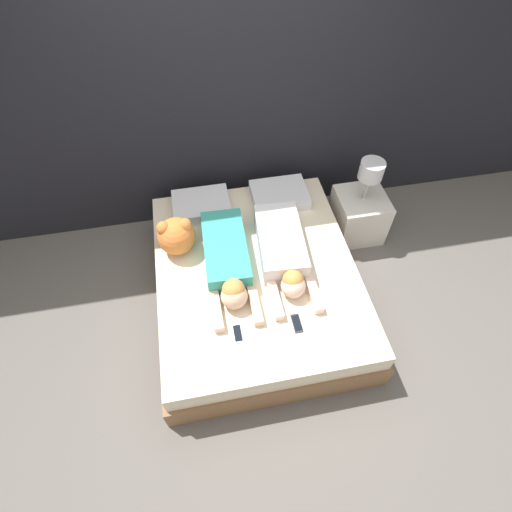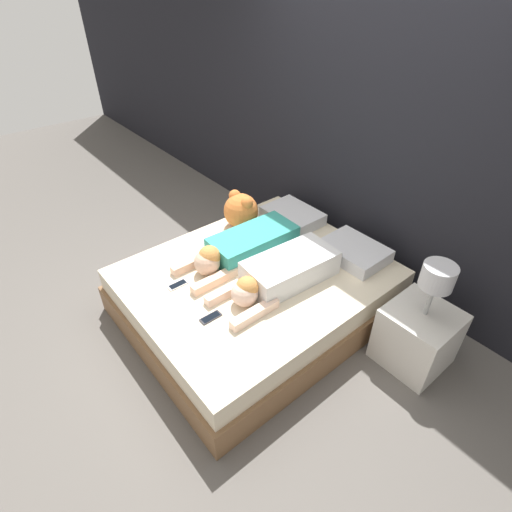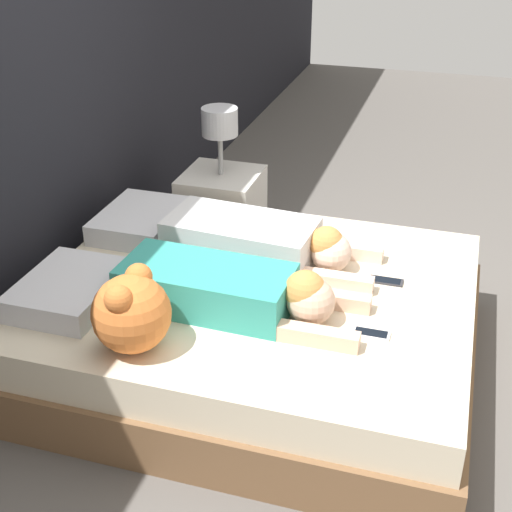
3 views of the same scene
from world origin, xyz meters
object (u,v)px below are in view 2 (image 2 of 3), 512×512
at_px(pillow_head_left, 293,216).
at_px(person_right, 280,274).
at_px(plush_toy, 241,210).
at_px(bed, 256,291).
at_px(pillow_head_right, 354,251).
at_px(person_left, 241,247).
at_px(cell_phone_left, 178,285).
at_px(cell_phone_right, 211,317).
at_px(nightstand, 418,333).

height_order(pillow_head_left, person_right, person_right).
bearing_deg(pillow_head_left, plush_toy, -119.54).
distance_m(bed, pillow_head_right, 0.88).
distance_m(pillow_head_left, person_left, 0.73).
xyz_separation_m(pillow_head_right, cell_phone_left, (-0.61, -1.32, -0.05)).
distance_m(pillow_head_right, person_left, 0.93).
height_order(cell_phone_right, plush_toy, plush_toy).
bearing_deg(pillow_head_right, cell_phone_right, -97.25).
height_order(pillow_head_right, person_left, person_left).
bearing_deg(bed, cell_phone_left, -113.37).
bearing_deg(bed, plush_toy, 152.00).
bearing_deg(pillow_head_right, bed, -116.14).
relative_size(person_right, nightstand, 1.18).
xyz_separation_m(cell_phone_left, nightstand, (1.38, 1.14, -0.16)).
xyz_separation_m(bed, pillow_head_left, (-0.37, 0.75, 0.27)).
bearing_deg(person_right, bed, -169.39).
distance_m(pillow_head_right, person_right, 0.72).
height_order(pillow_head_left, cell_phone_left, pillow_head_left).
height_order(pillow_head_right, plush_toy, plush_toy).
bearing_deg(pillow_head_right, person_right, -100.70).
xyz_separation_m(person_left, person_right, (0.46, 0.02, 0.00)).
xyz_separation_m(pillow_head_left, pillow_head_right, (0.73, 0.00, 0.00)).
height_order(pillow_head_left, plush_toy, plush_toy).
bearing_deg(plush_toy, person_right, -18.36).
bearing_deg(plush_toy, nightstand, 8.05).
bearing_deg(nightstand, bed, -153.36).
distance_m(bed, plush_toy, 0.79).
height_order(cell_phone_left, plush_toy, plush_toy).
height_order(pillow_head_right, nightstand, nightstand).
bearing_deg(pillow_head_left, cell_phone_left, -84.75).
height_order(cell_phone_left, cell_phone_right, same).
distance_m(person_left, nightstand, 1.48).
height_order(bed, plush_toy, plush_toy).
distance_m(person_right, plush_toy, 0.89).
distance_m(cell_phone_left, plush_toy, 0.98).
xyz_separation_m(pillow_head_right, nightstand, (0.77, -0.18, -0.21)).
bearing_deg(person_left, nightstand, 21.66).
relative_size(bed, pillow_head_right, 3.90).
height_order(person_left, cell_phone_right, person_left).
bearing_deg(pillow_head_right, pillow_head_left, 180.00).
xyz_separation_m(person_right, cell_phone_left, (-0.48, -0.61, -0.09)).
bearing_deg(nightstand, pillow_head_left, 173.23).
xyz_separation_m(pillow_head_left, cell_phone_left, (0.12, -1.32, -0.05)).
relative_size(person_left, person_right, 1.03).
xyz_separation_m(cell_phone_left, cell_phone_right, (0.44, -0.00, 0.00)).
xyz_separation_m(cell_phone_right, nightstand, (0.94, 1.14, -0.16)).
xyz_separation_m(cell_phone_right, plush_toy, (-0.81, 0.89, 0.16)).
relative_size(pillow_head_right, cell_phone_right, 3.31).
xyz_separation_m(pillow_head_left, person_right, (0.60, -0.70, 0.04)).
bearing_deg(person_right, plush_toy, 161.64).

